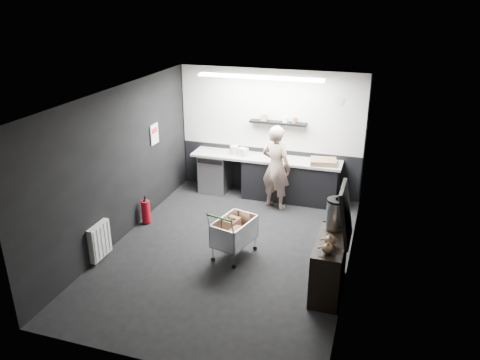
% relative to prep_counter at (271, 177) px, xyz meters
% --- Properties ---
extents(floor, '(5.50, 5.50, 0.00)m').
position_rel_prep_counter_xyz_m(floor, '(-0.14, -2.42, -0.46)').
color(floor, black).
rests_on(floor, ground).
extents(ceiling, '(5.50, 5.50, 0.00)m').
position_rel_prep_counter_xyz_m(ceiling, '(-0.14, -2.42, 2.24)').
color(ceiling, silver).
rests_on(ceiling, wall_back).
extents(wall_back, '(5.50, 0.00, 5.50)m').
position_rel_prep_counter_xyz_m(wall_back, '(-0.14, 0.33, 0.89)').
color(wall_back, black).
rests_on(wall_back, floor).
extents(wall_front, '(5.50, 0.00, 5.50)m').
position_rel_prep_counter_xyz_m(wall_front, '(-0.14, -5.17, 0.89)').
color(wall_front, black).
rests_on(wall_front, floor).
extents(wall_left, '(0.00, 5.50, 5.50)m').
position_rel_prep_counter_xyz_m(wall_left, '(-2.14, -2.42, 0.89)').
color(wall_left, black).
rests_on(wall_left, floor).
extents(wall_right, '(0.00, 5.50, 5.50)m').
position_rel_prep_counter_xyz_m(wall_right, '(1.86, -2.42, 0.89)').
color(wall_right, black).
rests_on(wall_right, floor).
extents(kitchen_wall_panel, '(3.95, 0.02, 1.70)m').
position_rel_prep_counter_xyz_m(kitchen_wall_panel, '(-0.14, 0.31, 1.39)').
color(kitchen_wall_panel, silver).
rests_on(kitchen_wall_panel, wall_back).
extents(dado_panel, '(3.95, 0.02, 1.00)m').
position_rel_prep_counter_xyz_m(dado_panel, '(-0.14, 0.31, 0.04)').
color(dado_panel, black).
rests_on(dado_panel, wall_back).
extents(floating_shelf, '(1.20, 0.22, 0.04)m').
position_rel_prep_counter_xyz_m(floating_shelf, '(0.06, 0.20, 1.16)').
color(floating_shelf, black).
rests_on(floating_shelf, wall_back).
extents(wall_clock, '(0.20, 0.03, 0.20)m').
position_rel_prep_counter_xyz_m(wall_clock, '(1.26, 0.30, 1.69)').
color(wall_clock, silver).
rests_on(wall_clock, wall_back).
extents(poster, '(0.02, 0.30, 0.40)m').
position_rel_prep_counter_xyz_m(poster, '(-2.12, -1.12, 1.09)').
color(poster, white).
rests_on(poster, wall_left).
extents(poster_red_band, '(0.02, 0.22, 0.10)m').
position_rel_prep_counter_xyz_m(poster_red_band, '(-2.11, -1.12, 1.16)').
color(poster_red_band, red).
rests_on(poster_red_band, poster).
extents(radiator, '(0.10, 0.50, 0.60)m').
position_rel_prep_counter_xyz_m(radiator, '(-2.08, -3.32, -0.11)').
color(radiator, silver).
rests_on(radiator, wall_left).
extents(ceiling_strip, '(2.40, 0.20, 0.04)m').
position_rel_prep_counter_xyz_m(ceiling_strip, '(-0.14, -0.57, 2.21)').
color(ceiling_strip, white).
rests_on(ceiling_strip, ceiling).
extents(prep_counter, '(3.20, 0.61, 0.90)m').
position_rel_prep_counter_xyz_m(prep_counter, '(0.00, 0.00, 0.00)').
color(prep_counter, black).
rests_on(prep_counter, floor).
extents(person, '(0.73, 0.60, 1.74)m').
position_rel_prep_counter_xyz_m(person, '(0.20, -0.45, 0.41)').
color(person, beige).
rests_on(person, floor).
extents(shopping_cart, '(0.68, 0.95, 0.91)m').
position_rel_prep_counter_xyz_m(shopping_cart, '(-0.00, -2.54, -0.03)').
color(shopping_cart, silver).
rests_on(shopping_cart, floor).
extents(sideboard, '(0.48, 1.12, 1.69)m').
position_rel_prep_counter_xyz_m(sideboard, '(1.64, -3.01, 0.08)').
color(sideboard, black).
rests_on(sideboard, floor).
extents(fire_extinguisher, '(0.16, 0.16, 0.54)m').
position_rel_prep_counter_xyz_m(fire_extinguisher, '(-1.99, -1.91, -0.19)').
color(fire_extinguisher, '#B60C19').
rests_on(fire_extinguisher, floor).
extents(cardboard_box, '(0.57, 0.46, 0.10)m').
position_rel_prep_counter_xyz_m(cardboard_box, '(1.09, -0.05, 0.49)').
color(cardboard_box, '#8B684A').
rests_on(cardboard_box, prep_counter).
extents(pink_tub, '(0.19, 0.19, 0.19)m').
position_rel_prep_counter_xyz_m(pink_tub, '(-0.83, 0.00, 0.54)').
color(pink_tub, beige).
rests_on(pink_tub, prep_counter).
extents(white_container, '(0.24, 0.21, 0.17)m').
position_rel_prep_counter_xyz_m(white_container, '(-0.62, -0.05, 0.53)').
color(white_container, silver).
rests_on(white_container, prep_counter).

